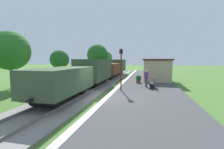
# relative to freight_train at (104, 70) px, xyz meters

# --- Properties ---
(ground_plane) EXTENTS (160.00, 160.00, 0.00)m
(ground_plane) POSITION_rel_freight_train_xyz_m (2.40, -8.86, -1.55)
(ground_plane) COLOR #47702D
(platform_slab) EXTENTS (6.00, 60.00, 0.25)m
(platform_slab) POSITION_rel_freight_train_xyz_m (5.60, -8.86, -1.43)
(platform_slab) COLOR #424244
(platform_slab) RESTS_ON ground
(platform_edge_stripe) EXTENTS (0.36, 60.00, 0.01)m
(platform_edge_stripe) POSITION_rel_freight_train_xyz_m (2.80, -8.86, -1.30)
(platform_edge_stripe) COLOR silver
(platform_edge_stripe) RESTS_ON platform_slab
(track_ballast) EXTENTS (3.80, 60.00, 0.12)m
(track_ballast) POSITION_rel_freight_train_xyz_m (-0.00, -8.86, -1.49)
(track_ballast) COLOR gray
(track_ballast) RESTS_ON ground
(rail_near) EXTENTS (0.07, 60.00, 0.14)m
(rail_near) POSITION_rel_freight_train_xyz_m (0.72, -8.86, -1.36)
(rail_near) COLOR slate
(rail_near) RESTS_ON track_ballast
(rail_far) EXTENTS (0.07, 60.00, 0.14)m
(rail_far) POSITION_rel_freight_train_xyz_m (-0.72, -8.86, -1.36)
(rail_far) COLOR slate
(rail_far) RESTS_ON track_ballast
(freight_train) EXTENTS (2.50, 26.00, 2.72)m
(freight_train) POSITION_rel_freight_train_xyz_m (0.00, 0.00, 0.00)
(freight_train) COLOR #384C33
(freight_train) RESTS_ON rail_near
(station_hut) EXTENTS (3.50, 5.80, 2.78)m
(station_hut) POSITION_rel_freight_train_xyz_m (6.80, 1.76, 0.10)
(station_hut) COLOR tan
(station_hut) RESTS_ON platform_slab
(bench_near_hut) EXTENTS (0.42, 1.50, 0.91)m
(bench_near_hut) POSITION_rel_freight_train_xyz_m (6.11, -4.51, -0.83)
(bench_near_hut) COLOR black
(bench_near_hut) RESTS_ON platform_slab
(person_waiting) EXTENTS (0.37, 0.45, 1.71)m
(person_waiting) POSITION_rel_freight_train_xyz_m (5.52, -4.08, -0.37)
(person_waiting) COLOR #474C66
(person_waiting) RESTS_ON platform_slab
(potted_planter) EXTENTS (0.64, 0.64, 0.92)m
(potted_planter) POSITION_rel_freight_train_xyz_m (4.63, -1.55, -0.83)
(potted_planter) COLOR brown
(potted_planter) RESTS_ON platform_slab
(lamp_post_near) EXTENTS (0.28, 0.28, 3.70)m
(lamp_post_near) POSITION_rel_freight_train_xyz_m (3.35, -6.25, 1.25)
(lamp_post_near) COLOR #591414
(lamp_post_near) RESTS_ON platform_slab
(tree_trackside_mid) EXTENTS (3.91, 3.91, 5.80)m
(tree_trackside_mid) POSITION_rel_freight_train_xyz_m (-7.89, -6.58, 2.28)
(tree_trackside_mid) COLOR #4C3823
(tree_trackside_mid) RESTS_ON ground
(tree_trackside_far) EXTENTS (2.92, 2.92, 4.46)m
(tree_trackside_far) POSITION_rel_freight_train_xyz_m (-7.79, 2.27, 1.43)
(tree_trackside_far) COLOR #4C3823
(tree_trackside_far) RESTS_ON ground
(tree_field_left) EXTENTS (4.27, 4.27, 6.08)m
(tree_field_left) POSITION_rel_freight_train_xyz_m (-4.35, 10.78, 2.38)
(tree_field_left) COLOR #4C3823
(tree_field_left) RESTS_ON ground
(tree_field_distant) EXTENTS (3.18, 3.18, 5.04)m
(tree_field_distant) POSITION_rel_freight_train_xyz_m (-4.23, 16.80, 1.88)
(tree_field_distant) COLOR #4C3823
(tree_field_distant) RESTS_ON ground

